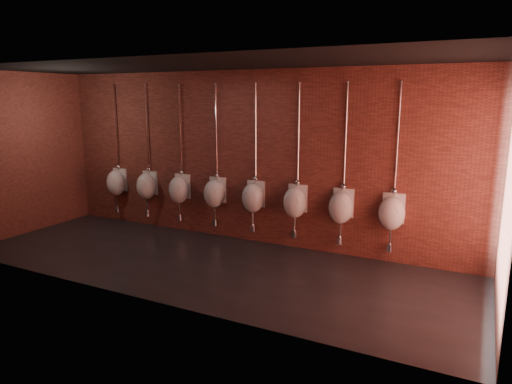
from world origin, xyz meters
TOP-DOWN VIEW (x-y plane):
  - ground at (0.00, 0.00)m, footprint 8.50×8.50m
  - room_shell at (0.00, 0.00)m, footprint 8.54×3.04m
  - urinal_0 at (-3.18, 1.35)m, footprint 0.42×0.37m
  - urinal_1 at (-2.34, 1.35)m, footprint 0.42×0.37m
  - urinal_2 at (-1.50, 1.35)m, footprint 0.42×0.37m
  - urinal_3 at (-0.66, 1.35)m, footprint 0.42×0.37m
  - urinal_4 at (0.18, 1.35)m, footprint 0.42×0.37m
  - urinal_5 at (1.02, 1.35)m, footprint 0.42×0.37m
  - urinal_6 at (1.86, 1.35)m, footprint 0.42×0.37m
  - urinal_7 at (2.70, 1.35)m, footprint 0.42×0.37m

SIDE VIEW (x-z plane):
  - ground at x=0.00m, z-range 0.00..0.00m
  - urinal_0 at x=-3.18m, z-range -0.47..2.26m
  - urinal_1 at x=-2.34m, z-range -0.47..2.26m
  - urinal_2 at x=-1.50m, z-range -0.47..2.26m
  - urinal_3 at x=-0.66m, z-range -0.47..2.26m
  - urinal_4 at x=0.18m, z-range -0.47..2.26m
  - urinal_5 at x=1.02m, z-range -0.47..2.26m
  - urinal_6 at x=1.86m, z-range -0.47..2.26m
  - urinal_7 at x=2.70m, z-range -0.47..2.26m
  - room_shell at x=0.00m, z-range 0.40..3.62m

